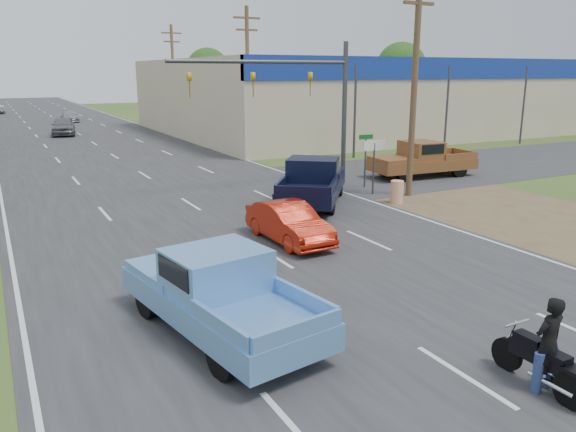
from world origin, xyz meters
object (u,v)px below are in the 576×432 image
motorcycle (548,368)px  blue_pickup (216,290)px  navy_pickup (313,180)px  distant_car_grey (63,126)px  rider (548,347)px  brown_pickup (420,159)px  red_convertible (289,223)px  distant_car_silver (70,116)px

motorcycle → blue_pickup: blue_pickup is taller
navy_pickup → distant_car_grey: size_ratio=1.27×
rider → navy_pickup: 15.31m
brown_pickup → rider: bearing=150.0°
red_convertible → blue_pickup: (-4.54, -5.11, 0.29)m
distant_car_silver → navy_pickup: bearing=-85.4°
brown_pickup → distant_car_silver: 47.15m
blue_pickup → rider: bearing=-58.7°
motorcycle → brown_pickup: bearing=54.5°
rider → red_convertible: bearing=-92.0°
motorcycle → distant_car_silver: 63.11m
navy_pickup → brown_pickup: (8.32, 2.68, -0.02)m
distant_car_grey → rider: bearing=-78.8°
rider → distant_car_silver: bearing=-90.7°
navy_pickup → rider: bearing=-66.4°
brown_pickup → distant_car_grey: 34.23m
navy_pickup → brown_pickup: bearing=56.2°
red_convertible → rider: size_ratio=2.35×
red_convertible → motorcycle: (-0.24, -10.22, -0.19)m
rider → distant_car_silver: 63.06m
distant_car_grey → distant_car_silver: bearing=89.1°
motorcycle → blue_pickup: size_ratio=0.35×
blue_pickup → red_convertible: bearing=39.3°
distant_car_silver → motorcycle: bearing=-90.0°
motorcycle → distant_car_grey: bearing=92.1°
red_convertible → rider: bearing=-92.8°
blue_pickup → distant_car_grey: size_ratio=1.23×
distant_car_grey → distant_car_silver: (2.42, 14.57, -0.21)m
motorcycle → navy_pickup: size_ratio=0.34×
red_convertible → brown_pickup: 14.04m
rider → distant_car_grey: (-2.26, 48.50, -0.03)m
motorcycle → blue_pickup: 6.69m
blue_pickup → distant_car_silver: size_ratio=1.41×
blue_pickup → distant_car_silver: (4.46, 58.01, -0.34)m
red_convertible → motorcycle: red_convertible is taller
motorcycle → distant_car_grey: distant_car_grey is taller
navy_pickup → motorcycle: bearing=-66.3°
distant_car_silver → red_convertible: bearing=-89.7°
red_convertible → distant_car_silver: 52.89m
motorcycle → rider: (-0.00, 0.05, 0.38)m
distant_car_grey → distant_car_silver: size_ratio=1.14×
brown_pickup → distant_car_grey: (-14.48, 31.02, -0.16)m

